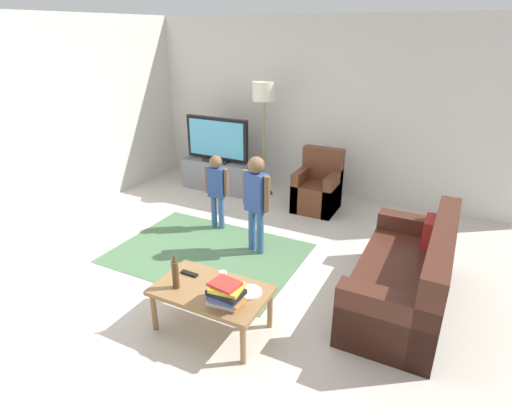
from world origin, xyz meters
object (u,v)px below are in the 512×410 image
at_px(floor_lamp, 264,97).
at_px(child_center, 256,196).
at_px(soda_can, 223,278).
at_px(coffee_table, 211,293).
at_px(tv_stand, 219,175).
at_px(couch, 410,279).
at_px(tv, 217,140).
at_px(book_stack, 226,293).
at_px(plate, 249,292).
at_px(child_near_tv, 217,185).
at_px(armchair, 318,190).
at_px(bottle, 175,274).
at_px(tv_remote, 189,274).

distance_m(floor_lamp, child_center, 2.10).
bearing_deg(soda_can, coffee_table, -112.62).
bearing_deg(tv_stand, couch, -29.69).
xyz_separation_m(child_center, coffee_table, (0.29, -1.43, -0.35)).
bearing_deg(tv, book_stack, -57.05).
bearing_deg(floor_lamp, plate, -66.04).
height_order(child_near_tv, soda_can, child_near_tv).
bearing_deg(child_near_tv, armchair, 51.52).
distance_m(child_center, bottle, 1.56).
height_order(tv, child_center, tv).
xyz_separation_m(armchair, child_center, (-0.22, -1.58, 0.42)).
xyz_separation_m(couch, plate, (-1.18, -1.05, 0.14)).
bearing_deg(couch, child_near_tv, 166.34).
distance_m(tv, child_center, 2.21).
xyz_separation_m(floor_lamp, child_near_tv, (0.01, -1.42, -0.93)).
distance_m(tv_stand, tv_remote, 3.31).
bearing_deg(tv_stand, tv_remote, -62.80).
relative_size(child_near_tv, soda_can, 8.45).
xyz_separation_m(tv, soda_can, (1.86, -2.90, -0.37)).
bearing_deg(child_center, plate, -65.26).
xyz_separation_m(book_stack, tv_remote, (-0.52, 0.22, -0.09)).
distance_m(floor_lamp, plate, 3.57).
distance_m(book_stack, bottle, 0.51).
bearing_deg(floor_lamp, tv_stand, -168.66).
bearing_deg(couch, armchair, 130.33).
distance_m(child_near_tv, soda_can, 1.99).
xyz_separation_m(child_near_tv, soda_can, (1.10, -1.65, -0.13)).
height_order(armchair, coffee_table, armchair).
height_order(child_center, book_stack, child_center).
height_order(tv, book_stack, tv).
xyz_separation_m(bottle, tv_remote, (-0.02, 0.22, -0.12)).
distance_m(armchair, tv_remote, 2.92).
height_order(child_center, bottle, child_center).
bearing_deg(bottle, child_near_tv, 112.05).
bearing_deg(coffee_table, tv_stand, 120.78).
height_order(bottle, plate, bottle).
height_order(tv, tv_remote, tv).
bearing_deg(couch, bottle, -144.48).
distance_m(book_stack, tv_remote, 0.58).
bearing_deg(book_stack, child_center, 108.43).
distance_m(coffee_table, tv_remote, 0.32).
bearing_deg(plate, bottle, -159.87).
bearing_deg(child_near_tv, bottle, -67.95).
bearing_deg(child_center, child_near_tv, 155.44).
xyz_separation_m(floor_lamp, tv_remote, (0.76, -3.10, -1.11)).
relative_size(couch, coffee_table, 1.80).
xyz_separation_m(child_near_tv, tv_remote, (0.75, -1.67, -0.18)).
relative_size(floor_lamp, child_near_tv, 1.76).
bearing_deg(child_near_tv, child_center, -24.56).
bearing_deg(book_stack, tv_remote, 157.22).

